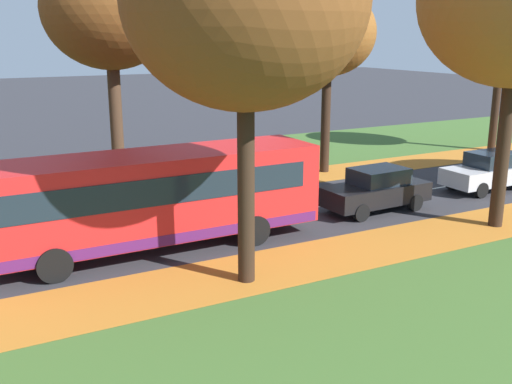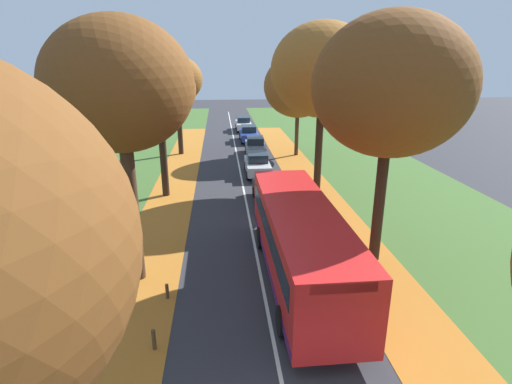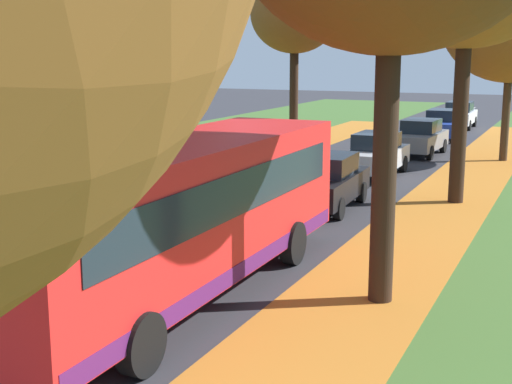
# 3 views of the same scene
# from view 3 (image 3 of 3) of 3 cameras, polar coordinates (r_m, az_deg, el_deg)

# --- Properties ---
(grass_verge_left) EXTENTS (12.00, 90.00, 0.01)m
(grass_verge_left) POSITION_cam_3_polar(r_m,az_deg,el_deg) (29.24, -12.44, 1.77)
(grass_verge_left) COLOR #3D6028
(grass_verge_left) RESTS_ON ground
(leaf_litter_left) EXTENTS (2.80, 60.00, 0.00)m
(leaf_litter_left) POSITION_cam_3_polar(r_m,az_deg,el_deg) (21.81, -12.18, -1.34)
(leaf_litter_left) COLOR #B26B23
(leaf_litter_left) RESTS_ON grass_verge_left
(leaf_litter_right) EXTENTS (2.80, 60.00, 0.00)m
(leaf_litter_right) POSITION_cam_3_polar(r_m,az_deg,el_deg) (18.01, 12.12, -3.97)
(leaf_litter_right) COLOR #B26B23
(leaf_litter_right) RESTS_ON grass_verge_right
(road_centre_line) EXTENTS (0.12, 80.00, 0.01)m
(road_centre_line) POSITION_cam_3_polar(r_m,az_deg,el_deg) (24.89, 4.78, 0.39)
(road_centre_line) COLOR silver
(road_centre_line) RESTS_ON ground
(tree_left_far) EXTENTS (4.39, 4.39, 8.50)m
(tree_left_far) POSITION_cam_3_polar(r_m,az_deg,el_deg) (36.16, 3.11, 14.04)
(tree_left_far) COLOR black
(tree_left_far) RESTS_ON ground
(tree_right_far) EXTENTS (5.87, 5.87, 8.62)m
(tree_right_far) POSITION_cam_3_polar(r_m,az_deg,el_deg) (32.41, 19.82, 12.87)
(tree_right_far) COLOR #422D1E
(tree_right_far) RESTS_ON ground
(bus) EXTENTS (2.73, 10.42, 2.98)m
(bus) POSITION_cam_3_polar(r_m,az_deg,el_deg) (13.49, -6.14, -1.46)
(bus) COLOR red
(bus) RESTS_ON ground
(car_black_lead) EXTENTS (1.91, 4.26, 1.62)m
(car_black_lead) POSITION_cam_3_polar(r_m,az_deg,el_deg) (21.44, 5.62, 0.83)
(car_black_lead) COLOR black
(car_black_lead) RESTS_ON ground
(car_silver_following) EXTENTS (1.80, 4.21, 1.62)m
(car_silver_following) POSITION_cam_3_polar(r_m,az_deg,el_deg) (27.44, 9.53, 2.99)
(car_silver_following) COLOR #B7BABF
(car_silver_following) RESTS_ON ground
(car_grey_third_in_line) EXTENTS (1.92, 4.27, 1.62)m
(car_grey_third_in_line) POSITION_cam_3_polar(r_m,az_deg,el_deg) (33.40, 13.01, 4.29)
(car_grey_third_in_line) COLOR slate
(car_grey_third_in_line) RESTS_ON ground
(car_blue_fourth_in_line) EXTENTS (1.83, 4.22, 1.62)m
(car_blue_fourth_in_line) POSITION_cam_3_polar(r_m,az_deg,el_deg) (39.55, 14.66, 5.24)
(car_blue_fourth_in_line) COLOR #233D9E
(car_blue_fourth_in_line) RESTS_ON ground
(car_white_trailing) EXTENTS (1.82, 4.22, 1.62)m
(car_white_trailing) POSITION_cam_3_polar(r_m,az_deg,el_deg) (46.04, 15.94, 5.95)
(car_white_trailing) COLOR silver
(car_white_trailing) RESTS_ON ground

